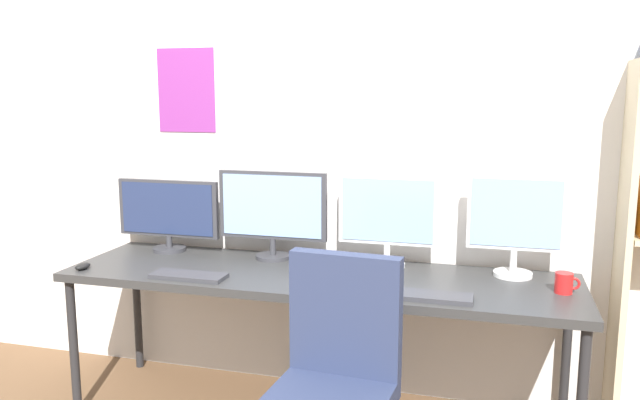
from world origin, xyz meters
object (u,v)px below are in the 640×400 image
at_px(keyboard_left, 189,276).
at_px(desk, 317,283).
at_px(keyboard_right, 430,296).
at_px(computer_mouse, 83,266).
at_px(monitor_far_right, 516,220).
at_px(monitor_center_right, 388,216).
at_px(monitor_far_left, 168,212).
at_px(coffee_mug, 564,283).
at_px(monitor_center_left, 272,210).

bearing_deg(keyboard_left, desk, 22.33).
height_order(keyboard_right, computer_mouse, computer_mouse).
distance_m(desk, keyboard_right, 0.61).
bearing_deg(monitor_far_right, desk, -166.75).
distance_m(monitor_center_right, keyboard_left, 1.00).
relative_size(desk, monitor_far_right, 5.09).
relative_size(monitor_far_left, keyboard_left, 1.64).
bearing_deg(keyboard_left, keyboard_right, 0.00).
relative_size(computer_mouse, coffee_mug, 0.91).
xyz_separation_m(keyboard_right, coffee_mug, (0.55, 0.23, 0.04)).
height_order(monitor_center_right, coffee_mug, monitor_center_right).
distance_m(keyboard_left, coffee_mug, 1.69).
distance_m(keyboard_left, keyboard_right, 1.12).
height_order(desk, computer_mouse, computer_mouse).
height_order(monitor_center_right, keyboard_right, monitor_center_right).
relative_size(monitor_far_right, computer_mouse, 5.00).
bearing_deg(desk, monitor_center_left, 144.76).
bearing_deg(monitor_center_right, monitor_center_left, 180.00).
bearing_deg(monitor_center_right, monitor_far_right, -0.00).
height_order(monitor_center_left, computer_mouse, monitor_center_left).
xyz_separation_m(monitor_far_left, monitor_center_left, (0.60, 0.00, 0.04)).
xyz_separation_m(monitor_center_right, monitor_far_right, (0.60, -0.00, 0.01)).
relative_size(monitor_center_left, keyboard_left, 1.63).
xyz_separation_m(desk, monitor_center_right, (0.30, 0.21, 0.30)).
relative_size(monitor_center_left, monitor_center_right, 1.18).
distance_m(monitor_center_left, coffee_mug, 1.44).
height_order(keyboard_left, keyboard_right, same).
distance_m(desk, computer_mouse, 1.16).
distance_m(monitor_far_right, keyboard_left, 1.55).
relative_size(keyboard_right, coffee_mug, 3.34).
bearing_deg(keyboard_left, monitor_far_left, 127.69).
distance_m(desk, monitor_far_left, 0.96).
bearing_deg(monitor_far_left, monitor_far_right, -0.00).
bearing_deg(monitor_far_left, desk, -13.25).
bearing_deg(monitor_far_right, keyboard_left, -163.17).
xyz_separation_m(monitor_center_left, monitor_center_right, (0.60, -0.00, 0.00)).
distance_m(desk, coffee_mug, 1.11).
bearing_deg(keyboard_right, desk, 157.67).
bearing_deg(keyboard_right, monitor_far_left, 163.16).
bearing_deg(monitor_far_left, keyboard_left, -52.31).
bearing_deg(keyboard_right, coffee_mug, 22.86).
distance_m(monitor_far_left, monitor_center_left, 0.60).
bearing_deg(computer_mouse, monitor_center_right, 17.38).
bearing_deg(keyboard_right, keyboard_left, 180.00).
distance_m(monitor_far_right, coffee_mug, 0.37).
distance_m(monitor_center_left, computer_mouse, 0.97).
bearing_deg(keyboard_left, computer_mouse, -179.44).
bearing_deg(coffee_mug, keyboard_left, -172.09).
height_order(monitor_far_left, monitor_center_left, monitor_center_left).
distance_m(monitor_center_right, coffee_mug, 0.86).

